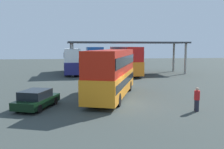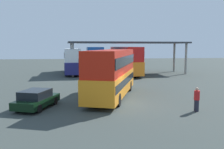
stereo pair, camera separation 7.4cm
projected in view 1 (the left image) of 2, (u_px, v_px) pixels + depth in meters
The scene contains 8 objects.
ground_plane at pixel (125, 105), 18.78m from camera, with size 140.00×140.00×0.00m, color #363E3B.
double_decker_main at pixel (112, 71), 21.34m from camera, with size 5.79×10.75×4.12m.
parked_hatchback at pixel (36, 99), 17.62m from camera, with size 3.02×4.32×1.35m.
double_decker_near_canopy at pixel (72, 60), 40.00m from camera, with size 2.93×11.13×4.03m.
double_decker_mid_row at pixel (94, 59), 40.14m from camera, with size 2.47×10.28×4.31m.
double_decker_far_right at pixel (125, 59), 38.80m from camera, with size 3.39×11.69×4.35m.
depot_canopy at pixel (128, 44), 39.31m from camera, with size 19.51×6.86×5.15m.
pedestrian_waiting at pixel (197, 99), 16.79m from camera, with size 0.38×0.38×1.66m.
Camera 1 is at (-3.36, -18.10, 4.45)m, focal length 39.40 mm.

